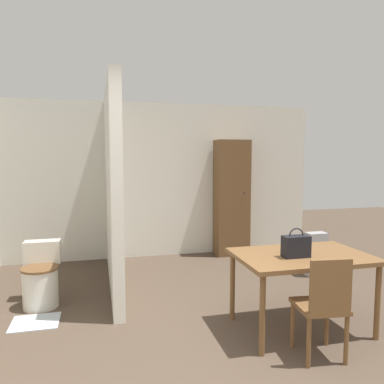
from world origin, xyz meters
The scene contains 9 objects.
wall_back centered at (0.00, 3.98, 1.25)m, with size 5.55×0.12×2.50m.
partition_wall centered at (-0.65, 2.71, 1.25)m, with size 0.12×2.42×2.50m.
dining_table centered at (1.02, 0.97, 0.66)m, with size 1.24×0.83×0.73m.
wooden_chair centered at (0.91, 0.44, 0.47)m, with size 0.41×0.41×0.87m.
toilet centered at (-1.46, 2.19, 0.30)m, with size 0.40×0.54×0.68m.
handbag centered at (0.92, 0.90, 0.83)m, with size 0.24×0.12×0.27m.
wooden_cabinet centered at (1.33, 3.72, 0.96)m, with size 0.54×0.37×1.91m.
bath_mat centered at (-1.46, 1.72, 0.01)m, with size 0.46×0.39×0.01m.
space_heater centered at (2.08, 2.38, 0.30)m, with size 0.28×0.16×0.60m.
Camera 1 is at (-0.82, -2.12, 1.66)m, focal length 35.00 mm.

